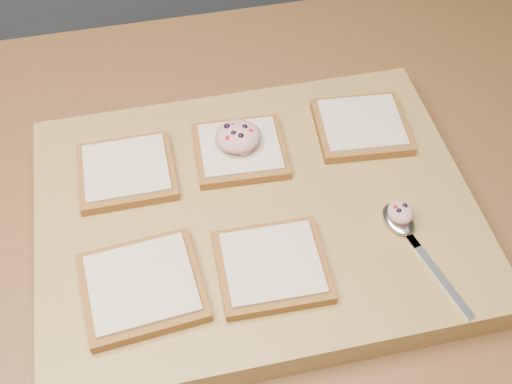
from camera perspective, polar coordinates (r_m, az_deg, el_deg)
island_counter at (r=1.23m, az=-0.03°, el=-13.17°), size 2.00×0.80×0.90m
cutting_board at (r=0.80m, az=0.00°, el=-2.15°), size 0.53×0.40×0.04m
bread_far_left at (r=0.82m, az=-11.43°, el=1.84°), size 0.12×0.11×0.02m
bread_far_center at (r=0.83m, az=-1.42°, el=3.75°), size 0.12×0.11×0.02m
bread_far_right at (r=0.87m, az=9.35°, el=5.82°), size 0.13×0.12×0.02m
bread_near_left at (r=0.72m, az=-10.08°, el=-8.26°), size 0.14×0.13×0.02m
bread_near_center at (r=0.72m, az=1.44°, el=-6.59°), size 0.13×0.12×0.02m
tuna_salad_dollop at (r=0.82m, az=-1.63°, el=4.98°), size 0.06×0.06×0.03m
spoon at (r=0.78m, az=13.04°, el=-3.07°), size 0.06×0.17×0.01m
spoon_salad at (r=0.77m, az=12.73°, el=-1.75°), size 0.03×0.03×0.02m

